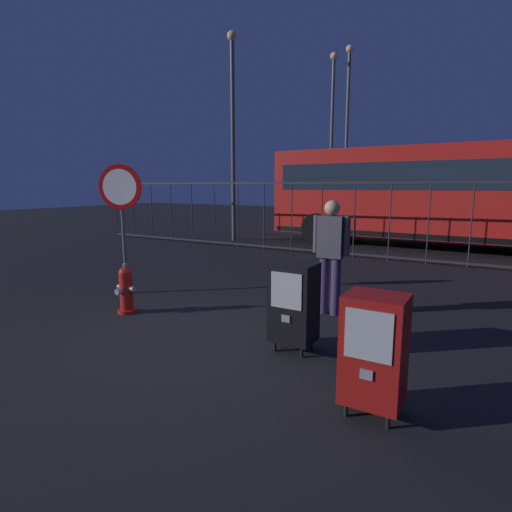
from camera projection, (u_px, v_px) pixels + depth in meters
ground_plane at (185, 341)px, 4.94m from camera, size 60.00×60.00×0.00m
fire_hydrant at (126, 290)px, 5.99m from camera, size 0.33×0.31×0.75m
newspaper_box_primary at (374, 349)px, 3.26m from camera, size 0.48×0.42×1.02m
newspaper_box_secondary at (294, 302)px, 4.57m from camera, size 0.48×0.42×1.02m
stop_sign at (121, 202)px, 6.86m from camera, size 0.71×0.31×2.23m
pedestrian at (331, 251)px, 5.82m from camera, size 0.55×0.22×1.67m
fence_barrier at (354, 219)px, 10.51m from camera, size 18.03×0.04×2.00m
bus_near at (450, 191)px, 11.97m from camera, size 10.56×2.97×3.00m
bus_far at (417, 190)px, 16.96m from camera, size 10.75×3.96×3.00m
street_light_near_left at (233, 122)px, 13.40m from camera, size 0.32×0.32×6.77m
street_light_far_left at (332, 130)px, 17.25m from camera, size 0.32×0.32×7.34m
street_light_far_right at (347, 126)px, 17.50m from camera, size 0.32×0.32×7.71m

